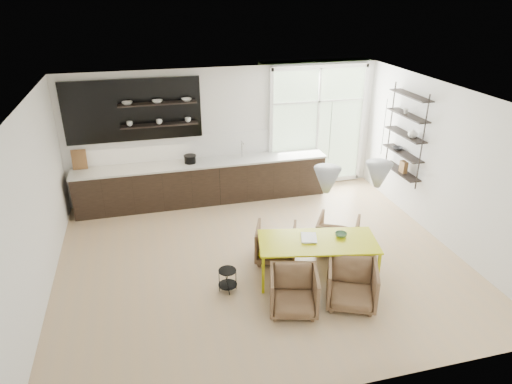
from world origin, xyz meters
name	(u,v)px	position (x,y,z in m)	size (l,w,h in m)	color
room	(276,159)	(0.58, 1.10, 1.46)	(7.02, 6.01, 2.91)	tan
kitchen_run	(199,176)	(-0.69, 2.69, 0.60)	(5.54, 0.69, 2.75)	black
right_shelving	(406,137)	(3.36, 1.17, 1.65)	(0.26, 1.22, 1.90)	black
dining_table	(318,243)	(0.76, -0.73, 0.65)	(2.04, 1.22, 0.70)	#CBCD0A
armchair_back_left	(276,243)	(0.27, -0.02, 0.33)	(0.69, 0.71, 0.65)	brown
armchair_back_right	(338,235)	(1.43, -0.06, 0.33)	(0.71, 0.73, 0.67)	brown
armchair_front_left	(294,291)	(0.12, -1.44, 0.33)	(0.70, 0.72, 0.66)	brown
armchair_front_right	(352,284)	(1.02, -1.51, 0.34)	(0.73, 0.75, 0.69)	brown
wire_stool	(228,277)	(-0.74, -0.73, 0.25)	(0.30, 0.30, 0.38)	black
table_book	(301,238)	(0.52, -0.60, 0.71)	(0.25, 0.34, 0.03)	white
table_bowl	(341,235)	(1.19, -0.69, 0.73)	(0.19, 0.19, 0.06)	#507D59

